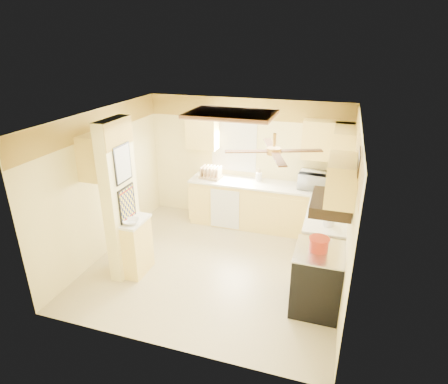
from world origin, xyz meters
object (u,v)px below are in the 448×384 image
(stove, at_px, (317,279))
(microwave, at_px, (315,181))
(kettle, at_px, (329,218))
(dutch_oven, at_px, (319,244))
(bowl, at_px, (131,222))

(stove, distance_m, microwave, 2.28)
(microwave, distance_m, kettle, 1.48)
(microwave, relative_size, dutch_oven, 2.11)
(bowl, bearing_deg, dutch_oven, 2.48)
(microwave, height_order, kettle, microwave)
(dutch_oven, relative_size, kettle, 1.08)
(microwave, xyz_separation_m, kettle, (0.34, -1.44, -0.04))
(microwave, height_order, bowl, microwave)
(stove, bearing_deg, bowl, -177.71)
(microwave, bearing_deg, dutch_oven, 100.75)
(stove, bearing_deg, kettle, 85.05)
(bowl, bearing_deg, kettle, 16.45)
(dutch_oven, bearing_deg, microwave, 96.56)
(stove, height_order, kettle, kettle)
(microwave, xyz_separation_m, bowl, (-2.52, -2.28, -0.13))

